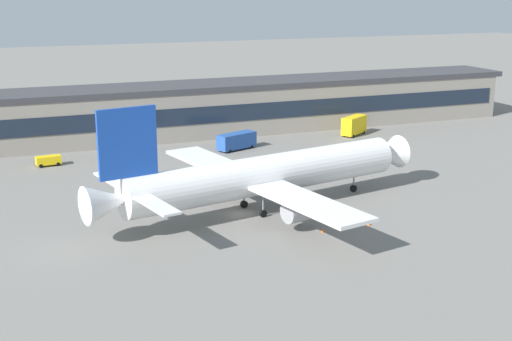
{
  "coord_description": "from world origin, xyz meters",
  "views": [
    {
      "loc": [
        -33.17,
        -89.87,
        32.27
      ],
      "look_at": [
        4.39,
        4.58,
        5.0
      ],
      "focal_mm": 48.95,
      "sensor_mm": 36.0,
      "label": 1
    }
  ],
  "objects": [
    {
      "name": "traffic_cone_1",
      "position": [
        7.73,
        -11.22,
        0.29
      ],
      "size": [
        0.46,
        0.46,
        0.58
      ],
      "primitive_type": "cone",
      "color": "#F2590C",
      "rests_on": "ground_plane"
    },
    {
      "name": "catering_truck",
      "position": [
        42.64,
        42.15,
        2.29
      ],
      "size": [
        7.46,
        6.09,
        4.15
      ],
      "color": "yellow",
      "rests_on": "ground_plane"
    },
    {
      "name": "airliner",
      "position": [
        3.52,
        0.4,
        5.38
      ],
      "size": [
        53.84,
        46.01,
        17.3
      ],
      "color": "white",
      "rests_on": "ground_plane"
    },
    {
      "name": "terminal_building",
      "position": [
        0.0,
        55.62,
        5.66
      ],
      "size": [
        175.11,
        14.65,
        11.27
      ],
      "color": "gray",
      "rests_on": "ground_plane"
    },
    {
      "name": "ground_plane",
      "position": [
        0.0,
        0.0,
        0.0
      ],
      "size": [
        600.0,
        600.0,
        0.0
      ],
      "primitive_type": "plane",
      "color": "slate"
    },
    {
      "name": "traffic_cone_0",
      "position": [
        14.95,
        -11.02,
        0.34
      ],
      "size": [
        0.54,
        0.54,
        0.68
      ],
      "primitive_type": "cone",
      "color": "#F2590C",
      "rests_on": "ground_plane"
    },
    {
      "name": "follow_me_car",
      "position": [
        -22.91,
        38.97,
        1.09
      ],
      "size": [
        4.56,
        2.35,
        1.85
      ],
      "color": "yellow",
      "rests_on": "ground_plane"
    },
    {
      "name": "fuel_truck",
      "position": [
        13.85,
        38.53,
        1.88
      ],
      "size": [
        8.84,
        5.65,
        3.35
      ],
      "color": "#2651A5",
      "rests_on": "ground_plane"
    }
  ]
}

